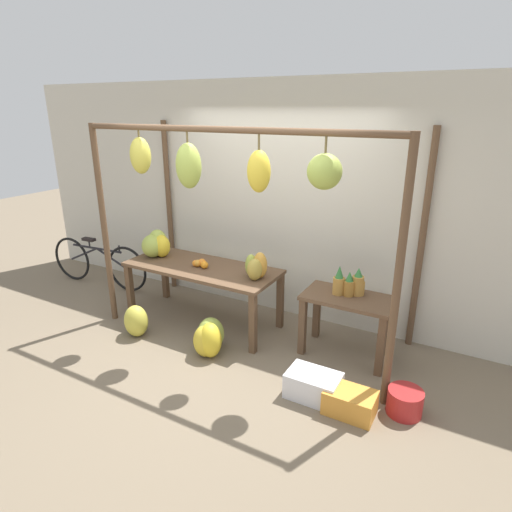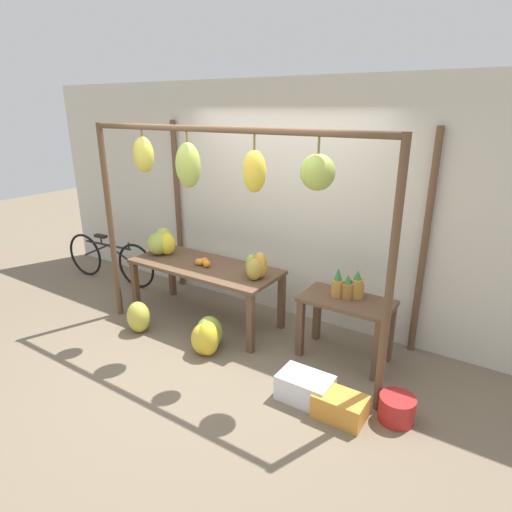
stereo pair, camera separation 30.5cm
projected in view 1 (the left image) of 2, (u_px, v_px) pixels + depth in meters
name	position (u px, v px, depth m)	size (l,w,h in m)	color
ground_plane	(219.00, 360.00, 4.44)	(20.00, 20.00, 0.00)	#756651
shop_wall_back	(280.00, 203.00, 5.12)	(8.00, 0.08, 2.80)	beige
stall_awning	(235.00, 189.00, 4.15)	(3.38, 1.31, 2.32)	brown
display_table_main	(202.00, 273.00, 5.04)	(1.84, 0.75, 0.72)	brown
display_table_side	(348.00, 310.00, 4.38)	(0.91, 0.51, 0.67)	brown
banana_pile_on_table	(157.00, 245.00, 5.30)	(0.42, 0.43, 0.33)	yellow
orange_pile	(200.00, 264.00, 4.97)	(0.21, 0.13, 0.09)	orange
pineapple_cluster	(351.00, 284.00, 4.34)	(0.30, 0.21, 0.31)	#B27F38
banana_pile_ground_left	(135.00, 321.00, 4.87)	(0.35, 0.29, 0.37)	gold
banana_pile_ground_right	(208.00, 338.00, 4.50)	(0.44, 0.48, 0.38)	yellow
fruit_crate_white	(313.00, 385.00, 3.84)	(0.47, 0.31, 0.24)	silver
blue_bucket	(405.00, 402.00, 3.63)	(0.30, 0.30, 0.22)	#AD2323
parked_bicycle	(98.00, 263.00, 6.20)	(1.70, 0.18, 0.71)	black
papaya_pile	(256.00, 267.00, 4.63)	(0.32, 0.31, 0.29)	gold
fruit_crate_purple	(350.00, 402.00, 3.64)	(0.42, 0.28, 0.21)	orange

